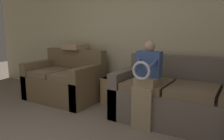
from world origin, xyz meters
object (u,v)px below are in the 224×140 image
Objects in this scene: couch_side at (65,82)px; side_shelf at (117,90)px; throw_pillow at (75,47)px; couch_main at (194,101)px; book_stack at (117,75)px; child_left_seated at (146,81)px.

side_shelf is (1.00, 0.32, -0.09)m from couch_side.
throw_pillow is at bearing 90.48° from couch_side.
couch_side is (-2.41, -0.09, 0.00)m from couch_main.
couch_side is 1.06m from book_stack.
book_stack is (1.00, 0.32, 0.19)m from couch_side.
child_left_seated reaches higher than couch_side.
couch_side is 0.74m from throw_pillow.
book_stack is 1.11m from throw_pillow.
couch_main is at bearing 36.69° from child_left_seated.
couch_main is 2.51m from throw_pillow.
couch_main is 4.52× the size of side_shelf.
child_left_seated is at bearing -38.20° from side_shelf.
child_left_seated is 2.38× the size of side_shelf.
couch_main is at bearing -9.39° from book_stack.
couch_side is at bearing 169.53° from child_left_seated.
couch_side is 1.89m from child_left_seated.
couch_main is at bearing 2.05° from couch_side.
couch_main is at bearing -5.52° from throw_pillow.
side_shelf is 1.70× the size of book_stack.
child_left_seated is (-0.57, -0.43, 0.31)m from couch_main.
couch_main is 2.41m from couch_side.
throw_pillow is (-1.00, -0.00, 0.76)m from side_shelf.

